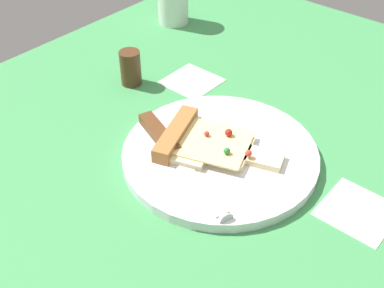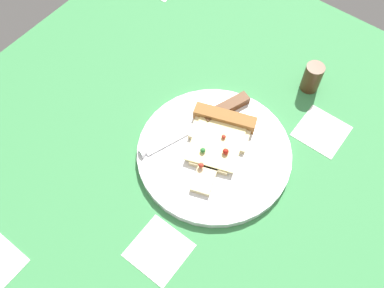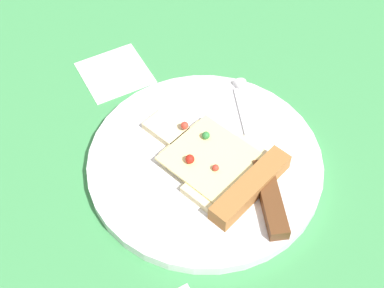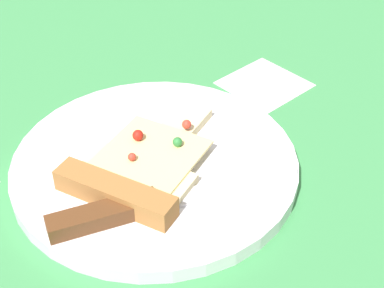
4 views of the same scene
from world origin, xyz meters
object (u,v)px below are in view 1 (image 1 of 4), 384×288
at_px(plate, 220,155).
at_px(pepper_shaker, 130,68).
at_px(pizza_slice, 204,142).
at_px(knife, 173,152).

height_order(plate, pepper_shaker, pepper_shaker).
height_order(pizza_slice, pepper_shaker, pepper_shaker).
height_order(pizza_slice, knife, pizza_slice).
relative_size(knife, pepper_shaker, 3.67).
distance_m(pizza_slice, pepper_shaker, 0.24).
bearing_deg(plate, knife, 49.07).
height_order(knife, pepper_shaker, pepper_shaker).
bearing_deg(pepper_shaker, pizza_slice, 162.74).
xyz_separation_m(plate, pizza_slice, (0.02, 0.01, 0.02)).
relative_size(plate, knife, 1.24).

